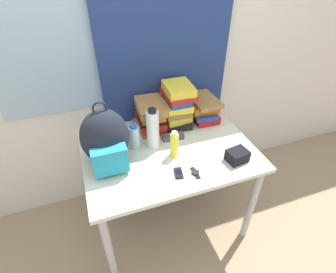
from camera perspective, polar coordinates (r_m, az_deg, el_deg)
ground_plane at (r=2.13m, az=4.11°, el=-25.42°), size 12.00×12.00×0.00m
wall_back at (r=1.94m, az=-5.29°, el=17.97°), size 6.00×0.06×2.50m
curtain_blue at (r=1.93m, az=-0.47°, el=18.00°), size 0.96×0.04×2.50m
desk at (r=1.83m, az=0.00°, el=-4.80°), size 1.13×0.82×0.75m
backpack at (r=1.60m, az=-13.47°, el=-0.61°), size 0.29×0.28×0.43m
book_stack_left at (r=1.90m, az=-3.86°, el=4.56°), size 0.23×0.29×0.22m
book_stack_center at (r=1.92m, az=1.88°, el=6.91°), size 0.23×0.28×0.32m
book_stack_right at (r=2.04m, az=7.65°, el=6.09°), size 0.22×0.29×0.17m
water_bottle at (r=1.74m, az=-7.31°, el=-0.06°), size 0.07×0.07×0.18m
sports_bottle at (r=1.70m, az=-3.32°, el=1.56°), size 0.08×0.08×0.29m
sunscreen_bottle at (r=1.66m, az=1.38°, el=-1.79°), size 0.05×0.05×0.19m
cell_phone at (r=1.59m, az=2.31°, el=-7.95°), size 0.06×0.09×0.02m
sunglasses_case at (r=1.84m, az=1.12°, el=-0.03°), size 0.15×0.07×0.04m
camera_pouch at (r=1.71m, az=14.85°, el=-4.07°), size 0.14×0.12×0.08m
wristwatch at (r=1.60m, az=5.97°, el=-7.84°), size 0.05×0.10×0.01m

